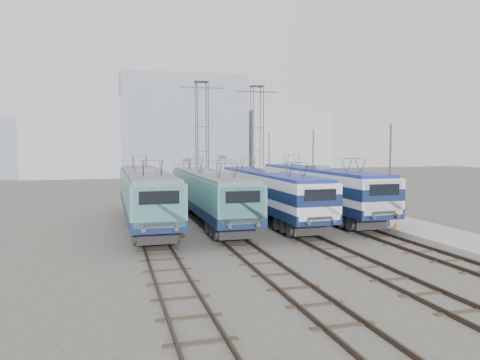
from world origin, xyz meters
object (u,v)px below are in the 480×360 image
at_px(catenary_tower_west, 202,135).
at_px(mast_rear, 269,164).
at_px(safety_cone, 396,224).
at_px(catenary_tower_east, 257,136).
at_px(mast_mid, 313,169).
at_px(locomotive_center_left, 209,193).
at_px(mast_front, 390,178).
at_px(locomotive_far_left, 145,193).
at_px(locomotive_center_right, 269,190).
at_px(locomotive_far_right, 318,186).

height_order(catenary_tower_west, mast_rear, catenary_tower_west).
relative_size(catenary_tower_west, safety_cone, 21.15).
xyz_separation_m(catenary_tower_east, mast_mid, (2.10, -10.00, -3.14)).
distance_m(locomotive_center_left, catenary_tower_east, 18.77).
xyz_separation_m(locomotive_center_left, mast_front, (10.85, -5.99, 1.27)).
xyz_separation_m(locomotive_far_left, catenary_tower_east, (13.25, 15.85, 4.31)).
distance_m(mast_front, mast_mid, 12.00).
relative_size(locomotive_center_right, catenary_tower_west, 1.49).
xyz_separation_m(locomotive_center_right, catenary_tower_west, (-2.25, 14.11, 4.36)).
bearing_deg(locomotive_far_right, safety_cone, -77.49).
height_order(mast_front, mast_mid, same).
distance_m(mast_mid, mast_rear, 12.00).
relative_size(locomotive_far_left, catenary_tower_west, 1.56).
relative_size(catenary_tower_east, mast_rear, 1.71).
height_order(locomotive_far_left, mast_mid, mast_mid).
relative_size(mast_rear, safety_cone, 12.34).
bearing_deg(mast_front, mast_rear, 90.00).
height_order(locomotive_far_left, catenary_tower_east, catenary_tower_east).
bearing_deg(locomotive_center_left, locomotive_center_right, -1.28).
height_order(mast_front, mast_rear, same).
xyz_separation_m(locomotive_far_left, locomotive_center_right, (9.00, -0.26, -0.05)).
bearing_deg(locomotive_center_right, safety_cone, -47.76).
distance_m(locomotive_center_left, safety_cone, 12.92).
distance_m(mast_rear, safety_cone, 25.16).
distance_m(mast_front, safety_cone, 3.08).
height_order(locomotive_center_right, mast_mid, mast_mid).
relative_size(catenary_tower_west, catenary_tower_east, 1.00).
bearing_deg(catenary_tower_west, locomotive_far_right, -62.75).
bearing_deg(catenary_tower_west, mast_rear, 24.94).
distance_m(catenary_tower_west, mast_mid, 12.16).
relative_size(locomotive_far_right, mast_rear, 2.67).
relative_size(locomotive_center_right, mast_rear, 2.55).
bearing_deg(mast_rear, mast_front, -90.00).
bearing_deg(locomotive_center_right, mast_front, -42.87).
xyz_separation_m(locomotive_center_left, mast_rear, (10.85, 18.01, 1.27)).
bearing_deg(locomotive_center_left, catenary_tower_east, 61.33).
xyz_separation_m(locomotive_center_right, mast_mid, (6.35, 6.11, 1.22)).
bearing_deg(mast_mid, mast_front, -90.00).
bearing_deg(catenary_tower_west, locomotive_center_right, -80.94).
distance_m(locomotive_far_right, safety_cone, 8.27).
distance_m(locomotive_far_left, safety_cone, 16.93).
height_order(locomotive_center_left, mast_rear, mast_rear).
xyz_separation_m(locomotive_far_left, safety_cone, (15.25, -7.14, -1.75)).
bearing_deg(safety_cone, mast_mid, 89.56).
distance_m(locomotive_center_right, safety_cone, 9.45).
height_order(locomotive_far_right, safety_cone, locomotive_far_right).
bearing_deg(locomotive_center_right, catenary_tower_east, 75.22).
bearing_deg(mast_mid, mast_rear, 90.00).
xyz_separation_m(catenary_tower_west, catenary_tower_east, (6.50, 2.00, 0.00)).
relative_size(locomotive_far_left, mast_front, 2.68).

